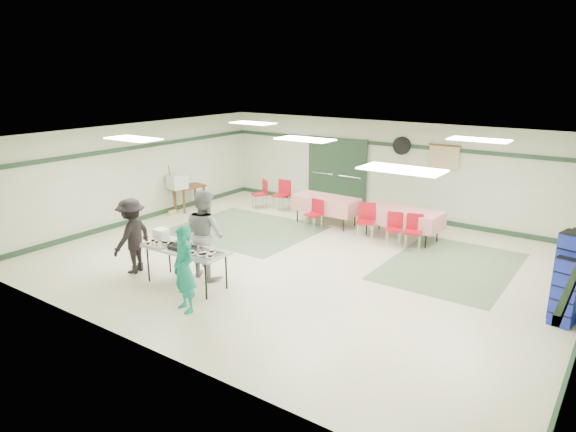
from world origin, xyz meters
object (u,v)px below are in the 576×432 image
Objects in this scene: dining_table_a at (402,216)px; dining_table_b at (326,204)px; serving_table at (186,251)px; printer_table at (189,189)px; crate_stack_blue_a at (569,277)px; chair_c at (414,228)px; broom at (172,189)px; crate_stack_blue_b at (566,291)px; chair_a at (394,225)px; volunteer_grey at (205,234)px; chair_loose_a at (283,192)px; volunteer_dark at (132,236)px; volunteer_teal at (184,269)px; chair_d at (315,211)px; chair_loose_b at (262,191)px; chair_b at (366,217)px; office_printer at (177,182)px.

dining_table_a is 2.20m from dining_table_b.
serving_table is 1.84× the size of printer_table.
crate_stack_blue_a reaches higher than serving_table.
broom is (-6.93, -1.12, 0.23)m from chair_c.
crate_stack_blue_b reaches higher than dining_table_b.
chair_a reaches higher than dining_table_a.
volunteer_grey reaches higher than serving_table.
dining_table_b is 2.16× the size of chair_c.
broom reaches higher than chair_a.
broom is at bearing -139.59° from chair_loose_a.
volunteer_dark reaches higher than broom.
volunteer_teal reaches higher than dining_table_b.
volunteer_grey is 2.25× the size of chair_d.
crate_stack_blue_a is (4.00, -2.53, 0.20)m from dining_table_a.
volunteer_grey is 1.17× the size of crate_stack_blue_a.
serving_table is at bearing -84.26° from chair_d.
chair_d is 4.16m from printer_table.
chair_a is at bearing 13.96° from printer_table.
volunteer_dark is at bearing -100.79° from chair_d.
crate_stack_blue_a is at bearing -42.48° from chair_a.
volunteer_teal is 6.95m from chair_loose_b.
chair_c is 0.91× the size of chair_loose_a.
crate_stack_blue_b is 1.22× the size of printer_table.
chair_loose_a is 8.55m from crate_stack_blue_a.
volunteer_grey is at bearing -31.70° from printer_table.
chair_b is at bearing 7.11° from chair_d.
chair_c is at bearing -115.02° from volunteer_grey.
dining_table_a is 0.90m from chair_b.
chair_c is 4.67m from chair_loose_a.
chair_d is (-2.18, -0.57, -0.08)m from dining_table_a.
broom reaches higher than dining_table_a.
chair_d is 0.88× the size of chair_loose_a.
serving_table is 6.79m from crate_stack_blue_a.
chair_b is 4.01m from chair_loose_b.
crate_stack_blue_a reaches higher than printer_table.
volunteer_grey is at bearing -45.34° from broom.
printer_table is (-10.30, 1.62, 0.05)m from crate_stack_blue_b.
chair_a is at bearing 90.34° from volunteer_teal.
office_printer is 0.36× the size of broom.
volunteer_grey is at bearing -131.08° from chair_b.
serving_table is 5.13m from chair_a.
crate_stack_blue_b is (6.28, 1.87, -0.31)m from volunteer_grey.
serving_table is 1.51× the size of crate_stack_blue_b.
crate_stack_blue_a is (8.00, -3.02, 0.21)m from chair_loose_a.
dining_table_b is at bearing 27.48° from chair_loose_b.
office_printer is at bearing 136.83° from serving_table.
office_printer reaches higher than chair_loose_a.
dining_table_a reaches higher than serving_table.
chair_c reaches higher than chair_a.
chair_a is at bearing 165.61° from chair_c.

